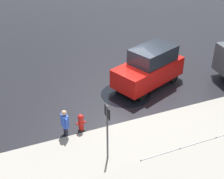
# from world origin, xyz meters

# --- Properties ---
(ground_plane) EXTENTS (60.00, 60.00, 0.00)m
(ground_plane) POSITION_xyz_m (0.00, 0.00, 0.00)
(ground_plane) COLOR black
(kerb_strip) EXTENTS (24.00, 3.20, 0.04)m
(kerb_strip) POSITION_xyz_m (0.00, 4.20, 0.02)
(kerb_strip) COLOR gray
(kerb_strip) RESTS_ON ground
(moving_hatchback) EXTENTS (4.25, 3.01, 2.06)m
(moving_hatchback) POSITION_xyz_m (-1.00, 0.03, 1.03)
(moving_hatchback) COLOR red
(moving_hatchback) RESTS_ON ground
(fire_hydrant) EXTENTS (0.42, 0.31, 0.80)m
(fire_hydrant) POSITION_xyz_m (3.49, 2.39, 0.40)
(fire_hydrant) COLOR red
(fire_hydrant) RESTS_ON ground
(pedestrian) EXTENTS (0.26, 0.57, 1.22)m
(pedestrian) POSITION_xyz_m (4.17, 2.43, 0.68)
(pedestrian) COLOR blue
(pedestrian) RESTS_ON ground
(sign_post) EXTENTS (0.07, 0.44, 2.40)m
(sign_post) POSITION_xyz_m (3.10, 4.41, 1.58)
(sign_post) COLOR #4C4C51
(sign_post) RESTS_ON ground
(puddle_patch) EXTENTS (2.54, 2.54, 0.01)m
(puddle_patch) POSITION_xyz_m (0.52, 0.46, 0.00)
(puddle_patch) COLOR black
(puddle_patch) RESTS_ON ground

